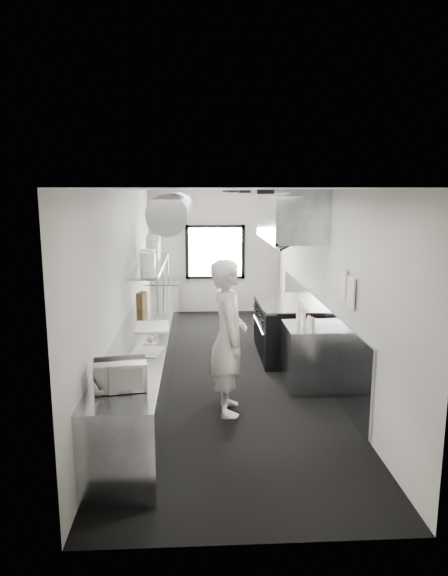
{
  "coord_description": "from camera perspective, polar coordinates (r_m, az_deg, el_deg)",
  "views": [
    {
      "loc": [
        -0.42,
        -7.58,
        2.78
      ],
      "look_at": [
        -0.02,
        -0.2,
        1.36
      ],
      "focal_mm": 31.69,
      "sensor_mm": 36.0,
      "label": 1
    }
  ],
  "objects": [
    {
      "name": "deli_tub_a",
      "position": [
        5.2,
        -13.29,
        -9.99
      ],
      "size": [
        0.19,
        0.19,
        0.11
      ],
      "primitive_type": "cylinder",
      "rotation": [
        0.0,
        0.0,
        -0.29
      ],
      "color": "silver",
      "rests_on": "prep_counter"
    },
    {
      "name": "small_plate",
      "position": [
        6.45,
        -8.22,
        -6.13
      ],
      "size": [
        0.17,
        0.17,
        0.01
      ],
      "primitive_type": "cylinder",
      "rotation": [
        0.0,
        0.0,
        0.08
      ],
      "color": "silver",
      "rests_on": "prep_counter"
    },
    {
      "name": "floor",
      "position": [
        8.08,
        0.09,
        -9.25
      ],
      "size": [
        3.0,
        8.0,
        0.01
      ],
      "primitive_type": "cube",
      "color": "black",
      "rests_on": "ground"
    },
    {
      "name": "line_cook",
      "position": [
        6.36,
        0.49,
        -5.55
      ],
      "size": [
        0.49,
        0.73,
        1.96
      ],
      "primitive_type": "imported",
      "rotation": [
        0.0,
        0.0,
        1.6
      ],
      "color": "silver",
      "rests_on": "floor"
    },
    {
      "name": "plate_stack_d",
      "position": [
        9.37,
        -7.91,
        4.59
      ],
      "size": [
        0.3,
        0.3,
        0.41
      ],
      "primitive_type": "cylinder",
      "rotation": [
        0.0,
        0.0,
        -0.15
      ],
      "color": "silver",
      "rests_on": "pass_shelf"
    },
    {
      "name": "squeeze_bottle_c",
      "position": [
        7.23,
        8.9,
        -3.57
      ],
      "size": [
        0.07,
        0.07,
        0.19
      ],
      "primitive_type": "cylinder",
      "rotation": [
        0.0,
        0.0,
        -0.19
      ],
      "color": "silver",
      "rests_on": "bottle_station"
    },
    {
      "name": "squeeze_bottle_d",
      "position": [
        7.45,
        8.8,
        -3.16
      ],
      "size": [
        0.08,
        0.08,
        0.18
      ],
      "primitive_type": "cylinder",
      "rotation": [
        0.0,
        0.0,
        -0.41
      ],
      "color": "silver",
      "rests_on": "bottle_station"
    },
    {
      "name": "plate_stack_a",
      "position": [
        7.93,
        -8.57,
        2.98
      ],
      "size": [
        0.28,
        0.28,
        0.28
      ],
      "primitive_type": "cylinder",
      "rotation": [
        0.0,
        0.0,
        -0.21
      ],
      "color": "silver",
      "rests_on": "pass_shelf"
    },
    {
      "name": "service_window",
      "position": [
        11.64,
        -1.0,
        4.05
      ],
      "size": [
        1.36,
        0.05,
        1.25
      ],
      "color": "white",
      "rests_on": "wall_back"
    },
    {
      "name": "wall_right",
      "position": [
        7.94,
        10.96,
        0.66
      ],
      "size": [
        0.02,
        8.0,
        2.8
      ],
      "primitive_type": "cube",
      "color": "#B1AFA8",
      "rests_on": "floor"
    },
    {
      "name": "microwave",
      "position": [
        5.05,
        -11.57,
        -9.53
      ],
      "size": [
        0.51,
        0.42,
        0.28
      ],
      "primitive_type": "imported",
      "rotation": [
        0.0,
        0.0,
        0.17
      ],
      "color": "white",
      "rests_on": "prep_counter"
    },
    {
      "name": "pastry",
      "position": [
        6.44,
        -8.24,
        -5.71
      ],
      "size": [
        0.09,
        0.09,
        0.09
      ],
      "primitive_type": "sphere",
      "color": "tan",
      "rests_on": "small_plate"
    },
    {
      "name": "wall_back",
      "position": [
        11.67,
        -1.0,
        4.07
      ],
      "size": [
        3.0,
        0.02,
        2.8
      ],
      "primitive_type": "cube",
      "color": "#B1AFA8",
      "rests_on": "floor"
    },
    {
      "name": "squeeze_bottle_a",
      "position": [
        6.95,
        9.86,
        -4.14
      ],
      "size": [
        0.07,
        0.07,
        0.2
      ],
      "primitive_type": "cylinder",
      "rotation": [
        0.0,
        0.0,
        -0.1
      ],
      "color": "silver",
      "rests_on": "bottle_station"
    },
    {
      "name": "ceiling",
      "position": [
        7.59,
        0.09,
        11.01
      ],
      "size": [
        3.0,
        8.0,
        0.01
      ],
      "primitive_type": "cube",
      "color": "white",
      "rests_on": "wall_back"
    },
    {
      "name": "wall_left",
      "position": [
        7.78,
        -11.01,
        0.45
      ],
      "size": [
        0.02,
        8.0,
        2.8
      ],
      "primitive_type": "cube",
      "color": "#B1AFA8",
      "rests_on": "floor"
    },
    {
      "name": "squeeze_bottle_e",
      "position": [
        7.55,
        8.36,
        -2.93
      ],
      "size": [
        0.08,
        0.08,
        0.19
      ],
      "primitive_type": "cylinder",
      "rotation": [
        0.0,
        0.0,
        0.25
      ],
      "color": "silver",
      "rests_on": "bottle_station"
    },
    {
      "name": "deli_tub_b",
      "position": [
        5.6,
        -12.38,
        -8.42
      ],
      "size": [
        0.15,
        0.15,
        0.11
      ],
      "primitive_type": "cylinder",
      "rotation": [
        0.0,
        0.0,
        -0.01
      ],
      "color": "silver",
      "rests_on": "prep_counter"
    },
    {
      "name": "notice_sheet_a",
      "position": [
        6.76,
        13.21,
        0.52
      ],
      "size": [
        0.02,
        0.28,
        0.38
      ],
      "primitive_type": "cube",
      "color": "silver",
      "rests_on": "wall_right"
    },
    {
      "name": "newspaper",
      "position": [
        6.13,
        -8.68,
        -7.08
      ],
      "size": [
        0.4,
        0.48,
        0.01
      ],
      "primitive_type": "cube",
      "rotation": [
        0.0,
        0.0,
        -0.16
      ],
      "color": "silver",
      "rests_on": "prep_counter"
    },
    {
      "name": "pass_shelf",
      "position": [
        8.7,
        -8.14,
        2.53
      ],
      "size": [
        0.45,
        3.0,
        0.68
      ],
      "color": "gray",
      "rests_on": "prep_counter"
    },
    {
      "name": "far_work_table",
      "position": [
        11.05,
        -6.8,
        -1.39
      ],
      "size": [
        0.7,
        1.2,
        0.9
      ],
      "primitive_type": "cube",
      "color": "gray",
      "rests_on": "floor"
    },
    {
      "name": "exhaust_hood",
      "position": [
        8.43,
        7.36,
        8.12
      ],
      "size": [
        0.81,
        2.2,
        0.88
      ],
      "color": "gray",
      "rests_on": "ceiling"
    },
    {
      "name": "wall_cladding",
      "position": [
        8.41,
        10.13,
        -4.69
      ],
      "size": [
        0.03,
        5.5,
        1.1
      ],
      "primitive_type": "cube",
      "color": "gray",
      "rests_on": "wall_right"
    },
    {
      "name": "squeeze_bottle_b",
      "position": [
        7.16,
        9.51,
        -3.8
      ],
      "size": [
        0.06,
        0.06,
        0.17
      ],
      "primitive_type": "cylinder",
      "rotation": [
        0.0,
        0.0,
        0.03
      ],
      "color": "silver",
      "rests_on": "bottle_station"
    },
    {
      "name": "hvac_duct",
      "position": [
        7.99,
        -5.15,
        9.17
      ],
      "size": [
        0.4,
        6.4,
        0.4
      ],
      "primitive_type": "cylinder",
      "rotation": [
        1.57,
        0.0,
        0.0
      ],
      "color": "#9899A1",
      "rests_on": "ceiling"
    },
    {
      "name": "notice_sheet_b",
      "position": [
        6.44,
        14.05,
        -0.48
      ],
      "size": [
        0.02,
        0.28,
        0.38
      ],
      "primitive_type": "cube",
      "color": "silver",
      "rests_on": "wall_right"
    },
    {
      "name": "cutting_board",
      "position": [
        7.2,
        -8.05,
        -4.31
      ],
      "size": [
        0.49,
        0.63,
        0.02
      ],
      "primitive_type": "cube",
      "rotation": [
        0.0,
        0.0,
        0.05
      ],
      "color": "silver",
      "rests_on": "prep_counter"
    },
    {
      "name": "prep_counter",
      "position": [
        7.49,
        -8.59,
        -7.39
      ],
      "size": [
        0.7,
        6.0,
        0.9
      ],
      "primitive_type": "cube",
      "color": "gray",
      "rests_on": "floor"
    },
    {
      "name": "plate_stack_b",
      "position": [
        8.31,
        -8.57,
        3.34
      ],
      "size": [
        0.26,
        0.26,
        0.28
      ],
      "primitive_type": "cylinder",
      "rotation": [
        0.0,
        0.0,
        -0.23
      ],
      "color": "silver",
      "rests_on": "pass_shelf"
    },
    {
      "name": "bottle_station",
      "position": [
        7.43,
        9.36,
        -7.56
      ],
      "size": [
        0.65,
        0.8,
        0.9
      ],
      "primitive_type": "cube",
      "color": "gray",
      "rests_on": "floor"
    },
    {
      "name": "plate_stack_c",
      "position": [
        9.02,
        -8.02,
        4.09
      ],
      "size": [
        0.28,
        0.28,
        0.33
      ],
      "primitive_type": "cylinder",
      "rotation": [
        0.0,
        0.0,
        0.23
      ],
      "color": "silver",
      "rests_on": "pass_shelf"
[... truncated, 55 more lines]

